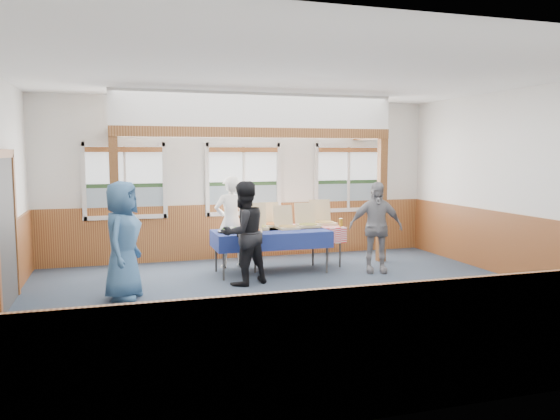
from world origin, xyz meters
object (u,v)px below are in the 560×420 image
object	(u,v)px
woman_black	(243,233)
man_blue	(123,240)
woman_white	(231,222)
table_left	(271,233)
person_grey	(376,227)
table_right	(293,230)

from	to	relation	value
woman_black	man_blue	distance (m)	1.91
woman_white	woman_black	world-z (taller)	woman_white
table_left	person_grey	world-z (taller)	person_grey
woman_white	woman_black	distance (m)	1.38
table_left	woman_black	world-z (taller)	woman_black
table_left	man_blue	world-z (taller)	man_blue
woman_black	man_blue	bearing A→B (deg)	-12.75
woman_white	person_grey	world-z (taller)	woman_white
woman_white	man_blue	world-z (taller)	man_blue
table_left	table_right	distance (m)	0.65
table_left	man_blue	xyz separation A→B (m)	(-2.55, -1.04, 0.16)
woman_black	person_grey	xyz separation A→B (m)	(2.47, 0.21, -0.03)
table_right	man_blue	size ratio (longest dim) A/B	1.11
woman_white	person_grey	size ratio (longest dim) A/B	1.05
woman_black	woman_white	bearing A→B (deg)	-116.15
woman_white	person_grey	bearing A→B (deg)	148.42
man_blue	person_grey	distance (m)	4.38
table_right	woman_white	size ratio (longest dim) A/B	1.12
table_right	man_blue	distance (m)	3.40
woman_white	person_grey	xyz separation A→B (m)	(2.38, -1.16, -0.04)
person_grey	table_right	bearing A→B (deg)	161.14
woman_white	table_right	bearing A→B (deg)	160.01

